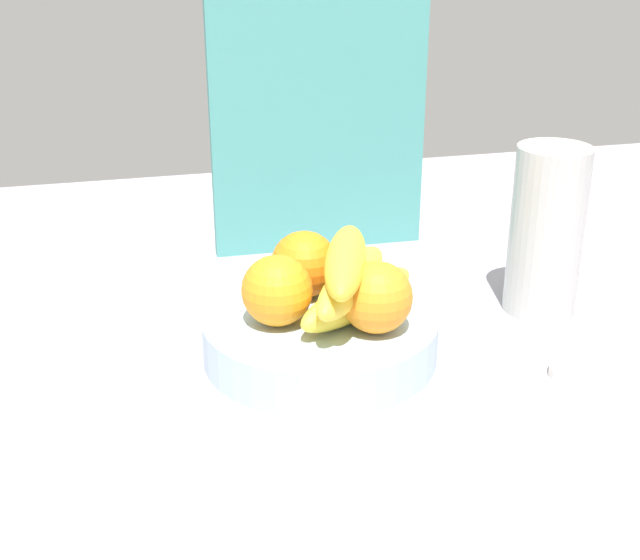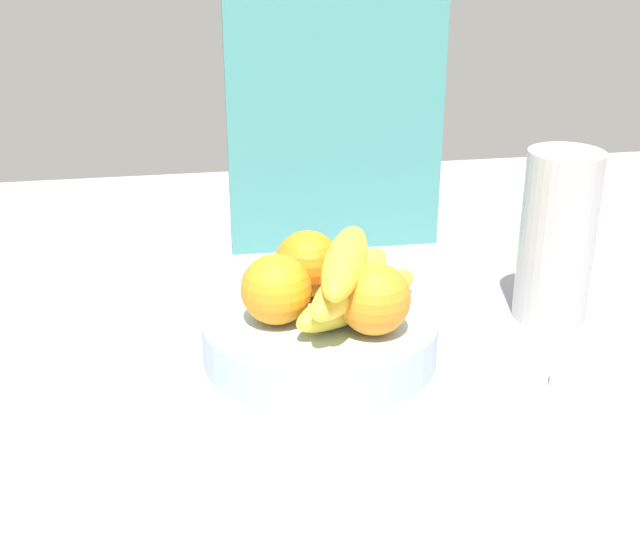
# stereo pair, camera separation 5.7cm
# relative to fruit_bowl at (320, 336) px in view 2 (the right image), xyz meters

# --- Properties ---
(ground_plane) EXTENTS (1.80, 1.40, 0.03)m
(ground_plane) POSITION_rel_fruit_bowl_xyz_m (0.04, -0.02, -0.04)
(ground_plane) COLOR gray
(fruit_bowl) EXTENTS (0.24, 0.24, 0.05)m
(fruit_bowl) POSITION_rel_fruit_bowl_xyz_m (0.00, 0.00, 0.00)
(fruit_bowl) COLOR #ACCADC
(fruit_bowl) RESTS_ON ground_plane
(orange_front_left) EXTENTS (0.07, 0.07, 0.07)m
(orange_front_left) POSITION_rel_fruit_bowl_xyz_m (-0.04, -0.01, 0.06)
(orange_front_left) COLOR orange
(orange_front_left) RESTS_ON fruit_bowl
(orange_front_right) EXTENTS (0.07, 0.07, 0.07)m
(orange_front_right) POSITION_rel_fruit_bowl_xyz_m (0.05, -0.04, 0.06)
(orange_front_right) COLOR orange
(orange_front_right) RESTS_ON fruit_bowl
(orange_center) EXTENTS (0.07, 0.07, 0.07)m
(orange_center) POSITION_rel_fruit_bowl_xyz_m (-0.00, 0.05, 0.06)
(orange_center) COLOR orange
(orange_center) RESTS_ON fruit_bowl
(banana_bunch) EXTENTS (0.16, 0.17, 0.08)m
(banana_bunch) POSITION_rel_fruit_bowl_xyz_m (0.03, -0.01, 0.07)
(banana_bunch) COLOR yellow
(banana_bunch) RESTS_ON fruit_bowl
(cutting_board) EXTENTS (0.28, 0.02, 0.36)m
(cutting_board) POSITION_rel_fruit_bowl_xyz_m (0.07, 0.30, 0.16)
(cutting_board) COLOR teal
(cutting_board) RESTS_ON ground_plane
(thermos_tumbler) EXTENTS (0.08, 0.08, 0.19)m
(thermos_tumbler) POSITION_rel_fruit_bowl_xyz_m (0.27, 0.05, 0.07)
(thermos_tumbler) COLOR #B8BAB7
(thermos_tumbler) RESTS_ON ground_plane
(jar_lid) EXTENTS (0.06, 0.06, 0.01)m
(jar_lid) POSITION_rel_fruit_bowl_xyz_m (0.24, -0.10, -0.02)
(jar_lid) COLOR silver
(jar_lid) RESTS_ON ground_plane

